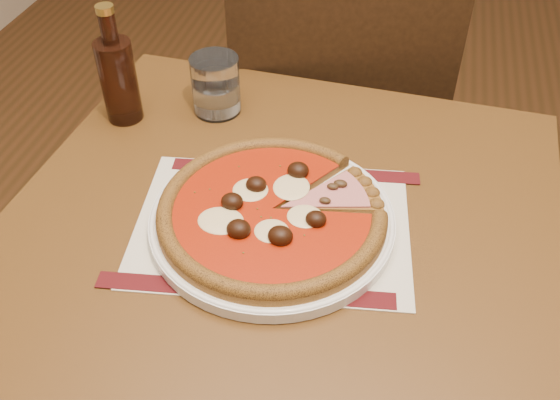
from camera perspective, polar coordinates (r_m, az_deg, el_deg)
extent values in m
cube|color=brown|center=(0.92, -0.28, -3.13)|extent=(0.84, 0.84, 0.04)
cylinder|color=brown|center=(1.51, -9.30, -1.35)|extent=(0.05, 0.05, 0.71)
cylinder|color=brown|center=(1.42, 17.67, -6.71)|extent=(0.05, 0.05, 0.71)
cube|color=black|center=(1.60, 4.82, 6.78)|extent=(0.52, 0.52, 0.04)
cylinder|color=black|center=(1.91, 10.09, 4.03)|extent=(0.04, 0.04, 0.44)
cylinder|color=black|center=(1.90, -1.54, 4.41)|extent=(0.04, 0.04, 0.44)
cylinder|color=black|center=(1.63, 11.25, -4.39)|extent=(0.04, 0.04, 0.44)
cylinder|color=black|center=(1.61, -2.42, -4.03)|extent=(0.04, 0.04, 0.44)
cube|color=black|center=(1.29, 5.64, 10.83)|extent=(0.45, 0.12, 0.47)
cube|color=beige|center=(0.90, -0.72, -2.33)|extent=(0.43, 0.33, 0.00)
cylinder|color=white|center=(0.89, -0.72, -1.87)|extent=(0.35, 0.35, 0.02)
cylinder|color=#926223|center=(0.88, -0.73, -1.17)|extent=(0.33, 0.33, 0.01)
torus|color=#955E20|center=(0.88, -0.73, -0.89)|extent=(0.33, 0.33, 0.02)
cylinder|color=#A22907|center=(0.88, -0.74, -0.84)|extent=(0.28, 0.28, 0.00)
ellipsoid|color=#CFBB8C|center=(0.91, 0.94, 1.21)|extent=(0.05, 0.05, 0.01)
ellipsoid|color=#CFBB8C|center=(0.92, -3.82, 2.01)|extent=(0.05, 0.05, 0.01)
ellipsoid|color=#CFBB8C|center=(0.87, -3.87, -1.38)|extent=(0.05, 0.05, 0.01)
ellipsoid|color=#CFBB8C|center=(0.82, -0.80, -4.45)|extent=(0.05, 0.05, 0.01)
ellipsoid|color=#CFBB8C|center=(0.86, 2.38, -1.38)|extent=(0.05, 0.05, 0.01)
ellipsoid|color=black|center=(0.91, 0.98, 2.33)|extent=(0.03, 0.03, 0.02)
ellipsoid|color=black|center=(0.93, -3.30, 3.35)|extent=(0.03, 0.03, 0.02)
ellipsoid|color=black|center=(0.87, -4.64, 0.40)|extent=(0.03, 0.03, 0.02)
ellipsoid|color=black|center=(0.82, -5.11, -3.03)|extent=(0.03, 0.03, 0.02)
ellipsoid|color=black|center=(0.82, 0.02, -2.71)|extent=(0.03, 0.03, 0.02)
ellipsoid|color=black|center=(0.84, 4.81, -1.67)|extent=(0.03, 0.03, 0.02)
ellipsoid|color=#3C2915|center=(0.88, 3.24, -0.03)|extent=(0.02, 0.01, 0.01)
ellipsoid|color=#3C2915|center=(0.90, 5.43, 0.91)|extent=(0.02, 0.01, 0.01)
ellipsoid|color=#3C2915|center=(0.90, 2.82, 0.69)|extent=(0.02, 0.01, 0.01)
cylinder|color=white|center=(1.11, -5.90, 10.42)|extent=(0.11, 0.11, 0.10)
cylinder|color=black|center=(1.11, -14.50, 10.45)|extent=(0.06, 0.06, 0.14)
cylinder|color=black|center=(1.06, -15.38, 14.72)|extent=(0.03, 0.03, 0.06)
cylinder|color=#A38336|center=(1.05, -15.75, 16.45)|extent=(0.03, 0.03, 0.01)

